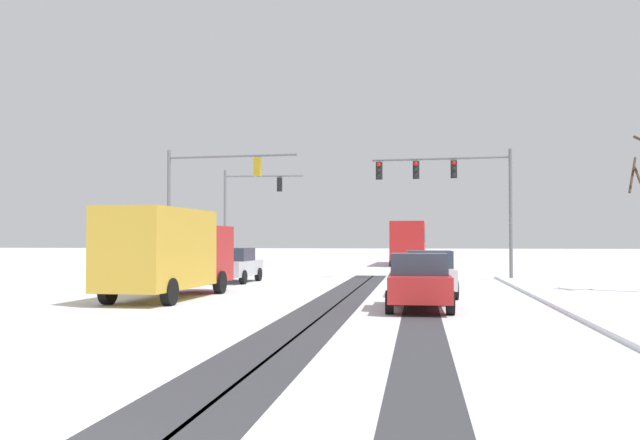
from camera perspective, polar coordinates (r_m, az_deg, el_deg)
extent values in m
cube|color=#38383D|center=(21.09, 2.34, -7.10)|extent=(0.78, 34.59, 0.01)
cube|color=#38383D|center=(20.98, 8.44, -7.12)|extent=(1.02, 34.59, 0.01)
cube|color=#38383D|center=(21.19, 0.09, -7.08)|extent=(1.02, 34.59, 0.01)
cylinder|color=slate|center=(44.39, -7.94, -0.03)|extent=(0.18, 0.18, 6.50)
cylinder|color=slate|center=(44.09, -4.70, 3.68)|extent=(5.06, 0.46, 0.12)
cube|color=black|center=(43.89, -3.40, 2.98)|extent=(0.34, 0.26, 0.90)
sphere|color=red|center=(44.07, -3.37, 3.35)|extent=(0.20, 0.20, 0.20)
sphere|color=black|center=(44.05, -3.37, 2.96)|extent=(0.20, 0.20, 0.20)
sphere|color=black|center=(44.02, -3.37, 2.57)|extent=(0.20, 0.20, 0.20)
cylinder|color=slate|center=(34.90, -12.53, 0.43)|extent=(0.18, 0.18, 6.50)
cylinder|color=slate|center=(33.86, -7.40, 5.30)|extent=(6.61, 0.61, 0.12)
cube|color=#B79319|center=(33.37, -5.26, 4.45)|extent=(0.34, 0.26, 0.90)
sphere|color=red|center=(33.56, -5.17, 4.93)|extent=(0.20, 0.20, 0.20)
sphere|color=black|center=(33.52, -5.18, 4.42)|extent=(0.20, 0.20, 0.20)
sphere|color=black|center=(33.49, -5.18, 3.91)|extent=(0.20, 0.20, 0.20)
cylinder|color=slate|center=(34.92, 15.65, 0.45)|extent=(0.18, 0.18, 6.50)
cylinder|color=slate|center=(35.11, 9.99, 5.07)|extent=(6.86, 0.62, 0.12)
cube|color=black|center=(35.03, 11.12, 4.18)|extent=(0.34, 0.26, 0.90)
sphere|color=red|center=(34.90, 11.11, 4.70)|extent=(0.20, 0.20, 0.20)
sphere|color=black|center=(34.87, 11.12, 4.21)|extent=(0.20, 0.20, 0.20)
sphere|color=black|center=(34.84, 11.12, 3.72)|extent=(0.20, 0.20, 0.20)
cube|color=black|center=(35.12, 8.03, 4.15)|extent=(0.34, 0.26, 0.90)
sphere|color=red|center=(35.00, 8.01, 4.67)|extent=(0.20, 0.20, 0.20)
sphere|color=black|center=(34.97, 8.01, 4.18)|extent=(0.20, 0.20, 0.20)
sphere|color=black|center=(34.94, 8.01, 3.69)|extent=(0.20, 0.20, 0.20)
cube|color=black|center=(35.32, 4.97, 4.11)|extent=(0.34, 0.26, 0.90)
sphere|color=red|center=(35.19, 4.93, 4.62)|extent=(0.20, 0.20, 0.20)
sphere|color=black|center=(35.16, 4.93, 4.14)|extent=(0.20, 0.20, 0.20)
sphere|color=black|center=(35.13, 4.93, 3.65)|extent=(0.20, 0.20, 0.20)
cube|color=#B7BABF|center=(32.35, -7.16, -4.01)|extent=(1.85, 4.16, 0.70)
cube|color=#2D3847|center=(32.18, -7.23, -2.86)|extent=(1.63, 1.96, 0.60)
cylinder|color=black|center=(33.82, -7.81, -4.50)|extent=(0.24, 0.65, 0.64)
cylinder|color=black|center=(33.35, -5.17, -4.55)|extent=(0.24, 0.65, 0.64)
cylinder|color=black|center=(31.42, -9.27, -4.71)|extent=(0.24, 0.65, 0.64)
cylinder|color=black|center=(30.91, -6.44, -4.77)|extent=(0.24, 0.65, 0.64)
cube|color=silver|center=(24.52, 9.11, -4.76)|extent=(1.79, 4.14, 0.70)
cube|color=#2D3847|center=(24.34, 9.11, -3.25)|extent=(1.60, 1.94, 0.60)
cylinder|color=black|center=(25.79, 7.20, -5.39)|extent=(0.23, 0.64, 0.64)
cylinder|color=black|center=(25.85, 10.80, -5.37)|extent=(0.23, 0.64, 0.64)
cylinder|color=black|center=(23.25, 7.23, -5.80)|extent=(0.23, 0.64, 0.64)
cylinder|color=black|center=(23.32, 11.22, -5.77)|extent=(0.23, 0.64, 0.64)
cube|color=red|center=(19.83, 8.27, -5.50)|extent=(1.77, 4.13, 0.70)
cube|color=#2D3847|center=(19.65, 8.27, -3.64)|extent=(1.59, 1.93, 0.60)
cylinder|color=black|center=(21.12, 6.01, -6.23)|extent=(0.23, 0.64, 0.64)
cylinder|color=black|center=(21.15, 10.42, -6.20)|extent=(0.23, 0.64, 0.64)
cylinder|color=black|center=(18.59, 5.83, -6.85)|extent=(0.23, 0.64, 0.64)
cylinder|color=black|center=(18.62, 10.84, -6.82)|extent=(0.23, 0.64, 0.64)
cube|color=#B21E1E|center=(55.28, 7.45, -1.72)|extent=(2.69, 11.04, 2.90)
cube|color=#283342|center=(55.28, 7.45, -1.36)|extent=(2.71, 10.16, 0.90)
cylinder|color=black|center=(51.43, 8.65, -3.34)|extent=(0.32, 0.96, 0.96)
cylinder|color=black|center=(51.51, 6.00, -3.34)|extent=(0.32, 0.96, 0.96)
cylinder|color=black|center=(58.57, 8.72, -3.13)|extent=(0.32, 0.96, 0.96)
cylinder|color=black|center=(58.64, 6.40, -3.14)|extent=(0.32, 0.96, 0.96)
cube|color=red|center=(26.42, -10.12, -2.79)|extent=(2.19, 2.28, 2.10)
cube|color=gold|center=(23.00, -13.38, -2.33)|extent=(2.40, 5.28, 2.60)
cylinder|color=black|center=(26.44, -12.53, -5.06)|extent=(0.31, 0.85, 0.84)
cylinder|color=black|center=(25.71, -8.36, -5.18)|extent=(0.31, 0.85, 0.84)
cylinder|color=black|center=(22.20, -17.31, -5.68)|extent=(0.31, 0.85, 0.84)
cylinder|color=black|center=(21.34, -12.47, -5.88)|extent=(0.31, 0.85, 0.84)
cylinder|color=#423023|center=(27.15, 25.00, 3.45)|extent=(0.22, 1.13, 0.76)
cylinder|color=#423023|center=(27.35, 24.65, 3.45)|extent=(0.69, 1.37, 1.44)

